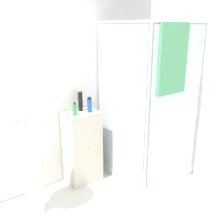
% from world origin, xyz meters
% --- Properties ---
extents(wall_back, '(6.40, 0.06, 2.50)m').
position_xyz_m(wall_back, '(0.00, 1.70, 1.25)').
color(wall_back, white).
rests_on(wall_back, ground_plane).
extents(shower_enclosure, '(0.91, 0.94, 1.94)m').
position_xyz_m(shower_enclosure, '(1.15, 1.13, 0.54)').
color(shower_enclosure, white).
rests_on(shower_enclosure, ground_plane).
extents(vanity_cabinet, '(0.42, 0.32, 0.91)m').
position_xyz_m(vanity_cabinet, '(0.41, 1.51, 0.46)').
color(vanity_cabinet, beige).
rests_on(vanity_cabinet, ground_plane).
extents(sink, '(0.44, 0.44, 1.01)m').
position_xyz_m(sink, '(-0.31, 1.30, 0.62)').
color(sink, white).
rests_on(sink, ground_plane).
extents(soap_dispenser, '(0.05, 0.05, 0.16)m').
position_xyz_m(soap_dispenser, '(0.30, 1.48, 0.98)').
color(soap_dispenser, green).
rests_on(soap_dispenser, vanity_cabinet).
extents(shampoo_bottle_tall_black, '(0.05, 0.05, 0.26)m').
position_xyz_m(shampoo_bottle_tall_black, '(0.44, 1.57, 1.04)').
color(shampoo_bottle_tall_black, black).
rests_on(shampoo_bottle_tall_black, vanity_cabinet).
extents(shampoo_bottle_blue, '(0.05, 0.05, 0.18)m').
position_xyz_m(shampoo_bottle_blue, '(0.50, 1.46, 1.00)').
color(shampoo_bottle_blue, '#1E4C93').
rests_on(shampoo_bottle_blue, vanity_cabinet).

